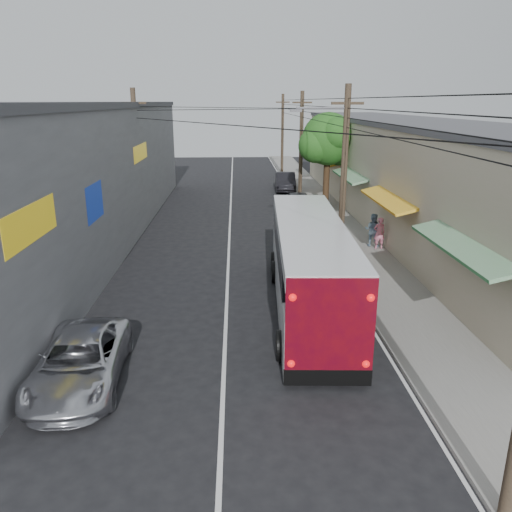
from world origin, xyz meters
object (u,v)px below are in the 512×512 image
Objects in this scene: parked_suv at (321,239)px; pedestrian_near at (379,233)px; jeepney at (80,361)px; parked_car_mid at (299,204)px; pedestrian_far at (373,230)px; coach_bus at (309,264)px; parked_car_far at (285,182)px.

pedestrian_near is at bearing 11.01° from parked_suv.
parked_car_mid is (8.40, 20.49, 0.09)m from jeepney.
pedestrian_far is (11.19, 12.54, 0.31)m from jeepney.
coach_bus is 25.18m from parked_car_far.
coach_bus is 8.48m from pedestrian_near.
coach_bus reaches higher than jeepney.
parked_suv reaches higher than jeepney.
coach_bus is at bearing -96.39° from parked_car_mid.
coach_bus is at bearing 88.49° from pedestrian_far.
pedestrian_far is at bearing 21.34° from parked_suv.
jeepney is at bearing -118.89° from parked_suv.
parked_car_far is 2.85× the size of pedestrian_near.
coach_bus is 15.65m from parked_car_mid.
pedestrian_far reaches higher than jeepney.
parked_car_far reaches higher than jeepney.
parked_suv is at bearing -87.01° from parked_car_far.
pedestrian_far reaches higher than parked_car_far.
coach_bus reaches higher than parked_car_mid.
parked_car_mid is (0.00, 8.69, 0.03)m from parked_suv.
pedestrian_near is (11.40, 12.03, 0.27)m from jeepney.
pedestrian_far is (2.79, 0.74, 0.26)m from parked_suv.
parked_suv is 3.04× the size of pedestrian_near.
coach_bus is at bearing 51.07° from pedestrian_near.
coach_bus is 7.10m from parked_suv.
jeepney is 16.58m from pedestrian_near.
parked_car_mid is 2.71× the size of pedestrian_near.
parked_suv is at bearing 43.29° from pedestrian_far.
parked_car_far is 2.71× the size of pedestrian_far.
jeepney is 22.14m from parked_car_mid.
parked_car_mid is at bearing -76.44° from pedestrian_near.
pedestrian_near is at bearing 140.95° from pedestrian_far.
parked_car_far is 17.74m from pedestrian_far.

